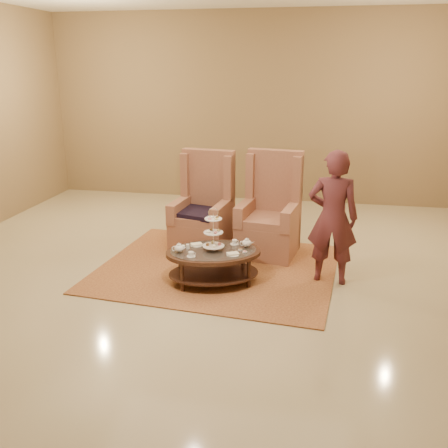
% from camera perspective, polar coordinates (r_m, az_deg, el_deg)
% --- Properties ---
extents(ground, '(8.00, 8.00, 0.00)m').
position_cam_1_polar(ground, '(6.20, -1.44, -6.45)').
color(ground, '#BBAE8B').
rests_on(ground, ground).
extents(ceiling, '(8.00, 8.00, 0.02)m').
position_cam_1_polar(ceiling, '(6.20, -1.44, -6.45)').
color(ceiling, silver).
rests_on(ceiling, ground).
extents(wall_back, '(8.00, 0.04, 3.50)m').
position_cam_1_polar(wall_back, '(9.63, 3.74, 13.03)').
color(wall_back, olive).
rests_on(wall_back, ground).
extents(rug, '(3.20, 2.75, 0.02)m').
position_cam_1_polar(rug, '(6.54, -0.75, -5.04)').
color(rug, '#AE743D').
rests_on(rug, ground).
extents(tea_table, '(1.33, 1.11, 0.95)m').
position_cam_1_polar(tea_table, '(5.99, -1.20, -3.72)').
color(tea_table, black).
rests_on(tea_table, ground).
extents(armchair_left, '(0.84, 0.86, 1.40)m').
position_cam_1_polar(armchair_left, '(7.11, -2.30, 0.84)').
color(armchair_left, '#985F47').
rests_on(armchair_left, ground).
extents(armchair_right, '(0.87, 0.90, 1.42)m').
position_cam_1_polar(armchair_right, '(6.97, 5.28, 0.46)').
color(armchair_right, '#985F47').
rests_on(armchair_right, ground).
extents(person, '(0.61, 0.42, 1.63)m').
position_cam_1_polar(person, '(6.03, 12.31, 0.70)').
color(person, '#532328').
rests_on(person, ground).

